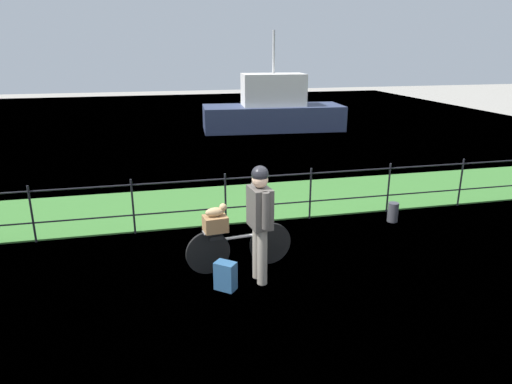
{
  "coord_description": "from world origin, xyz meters",
  "views": [
    {
      "loc": [
        -2.07,
        -5.55,
        3.17
      ],
      "look_at": [
        -0.45,
        1.36,
        0.9
      ],
      "focal_mm": 31.87,
      "sensor_mm": 36.0,
      "label": 1
    }
  ],
  "objects": [
    {
      "name": "mooring_bollard",
      "position": [
        2.3,
        1.71,
        0.19
      ],
      "size": [
        0.2,
        0.2,
        0.37
      ],
      "primitive_type": "cylinder",
      "color": "#38383D",
      "rests_on": "ground"
    },
    {
      "name": "iron_fence",
      "position": [
        -0.0,
        2.21,
        0.58
      ],
      "size": [
        18.04,
        0.04,
        1.01
      ],
      "color": "black",
      "rests_on": "ground"
    },
    {
      "name": "bicycle_main",
      "position": [
        -0.91,
        0.5,
        0.35
      ],
      "size": [
        1.61,
        0.25,
        0.65
      ],
      "color": "black",
      "rests_on": "ground"
    },
    {
      "name": "cyclist_person",
      "position": [
        -0.7,
        0.07,
        1.0
      ],
      "size": [
        0.3,
        0.54,
        1.68
      ],
      "color": "gray",
      "rests_on": "ground"
    },
    {
      "name": "backpack_on_paving",
      "position": [
        -1.21,
        -0.07,
        0.2
      ],
      "size": [
        0.33,
        0.32,
        0.4
      ],
      "primitive_type": "cube",
      "rotation": [
        0.0,
        0.0,
        2.45
      ],
      "color": "#28517A",
      "rests_on": "ground"
    },
    {
      "name": "ground_plane",
      "position": [
        0.0,
        0.0,
        0.0
      ],
      "size": [
        60.0,
        60.0,
        0.0
      ],
      "primitive_type": "plane",
      "color": "gray"
    },
    {
      "name": "harbor_water",
      "position": [
        0.0,
        12.1,
        0.0
      ],
      "size": [
        30.0,
        30.0,
        0.0
      ],
      "primitive_type": "plane",
      "color": "#60849E",
      "rests_on": "ground"
    },
    {
      "name": "wooden_crate",
      "position": [
        -1.26,
        0.46,
        0.76
      ],
      "size": [
        0.36,
        0.3,
        0.22
      ],
      "primitive_type": "cube",
      "rotation": [
        0.0,
        0.0,
        0.11
      ],
      "color": "olive",
      "rests_on": "bicycle_main"
    },
    {
      "name": "grass_strip",
      "position": [
        0.0,
        3.45,
        0.01
      ],
      "size": [
        27.0,
        2.4,
        0.03
      ],
      "primitive_type": "cube",
      "color": "#38702D",
      "rests_on": "ground"
    },
    {
      "name": "terrier_dog",
      "position": [
        -1.23,
        0.46,
        0.95
      ],
      "size": [
        0.32,
        0.17,
        0.18
      ],
      "color": "tan",
      "rests_on": "wooden_crate"
    },
    {
      "name": "moored_boat_near",
      "position": [
        2.74,
        11.97,
        0.79
      ],
      "size": [
        5.62,
        2.33,
        3.79
      ],
      "color": "#2D3856",
      "rests_on": "ground"
    }
  ]
}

